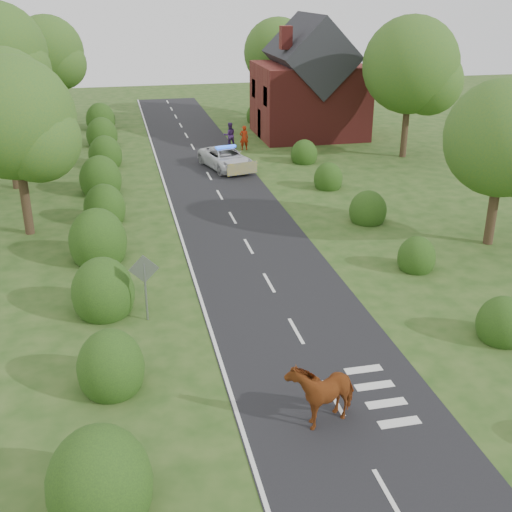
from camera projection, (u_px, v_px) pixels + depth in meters
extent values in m
plane|color=#254816|center=(296.00, 331.00, 22.35)|extent=(120.00, 120.00, 0.00)
cube|color=black|center=(223.00, 200.00, 35.82)|extent=(6.00, 70.00, 0.02)
cube|color=white|center=(389.00, 496.00, 15.16)|extent=(0.12, 1.80, 0.01)
cube|color=white|center=(333.00, 397.00, 18.75)|extent=(0.12, 1.80, 0.01)
cube|color=white|center=(296.00, 331.00, 22.34)|extent=(0.12, 1.80, 0.01)
cube|color=white|center=(269.00, 283.00, 25.93)|extent=(0.12, 1.80, 0.01)
cube|color=white|center=(249.00, 246.00, 29.52)|extent=(0.12, 1.80, 0.01)
cube|color=white|center=(233.00, 218.00, 33.12)|extent=(0.12, 1.80, 0.01)
cube|color=white|center=(220.00, 195.00, 36.71)|extent=(0.12, 1.80, 0.01)
cube|color=white|center=(209.00, 176.00, 40.30)|extent=(0.12, 1.80, 0.01)
cube|color=white|center=(200.00, 160.00, 43.89)|extent=(0.12, 1.80, 0.01)
cube|color=white|center=(193.00, 147.00, 47.48)|extent=(0.12, 1.80, 0.01)
cube|color=white|center=(186.00, 135.00, 51.07)|extent=(0.12, 1.80, 0.01)
cube|color=white|center=(181.00, 125.00, 54.66)|extent=(0.12, 1.80, 0.01)
cube|color=white|center=(176.00, 116.00, 58.26)|extent=(0.12, 1.80, 0.01)
cube|color=white|center=(171.00, 109.00, 61.85)|extent=(0.12, 1.80, 0.01)
cube|color=white|center=(168.00, 102.00, 65.44)|extent=(0.12, 1.80, 0.01)
cube|color=white|center=(171.00, 204.00, 35.23)|extent=(0.12, 70.00, 0.01)
cube|color=white|center=(399.00, 422.00, 17.68)|extent=(1.20, 0.35, 0.01)
cube|color=white|center=(386.00, 403.00, 18.49)|extent=(1.20, 0.35, 0.01)
cube|color=white|center=(374.00, 386.00, 19.30)|extent=(1.20, 0.35, 0.01)
cube|color=white|center=(363.00, 369.00, 20.11)|extent=(1.20, 0.35, 0.01)
ellipsoid|color=#1F3916|center=(100.00, 485.00, 14.44)|extent=(2.40, 2.52, 2.80)
ellipsoid|color=#1F3916|center=(111.00, 368.00, 19.04)|extent=(2.00, 2.10, 2.40)
ellipsoid|color=#1F3916|center=(103.00, 293.00, 23.45)|extent=(2.30, 2.41, 2.70)
ellipsoid|color=#1F3916|center=(98.00, 242.00, 27.87)|extent=(2.50, 2.62, 3.00)
ellipsoid|color=#1F3916|center=(105.00, 208.00, 32.47)|extent=(2.10, 2.20, 2.50)
ellipsoid|color=#1F3916|center=(101.00, 180.00, 36.89)|extent=(2.40, 2.52, 2.80)
ellipsoid|color=#1F3916|center=(105.00, 155.00, 42.36)|extent=(2.20, 2.31, 2.60)
ellipsoid|color=#1F3916|center=(102.00, 136.00, 47.70)|extent=(2.30, 2.41, 2.70)
ellipsoid|color=#1F3916|center=(101.00, 120.00, 53.05)|extent=(2.40, 2.52, 2.80)
ellipsoid|color=#1F3916|center=(503.00, 325.00, 21.68)|extent=(1.80, 1.89, 2.00)
ellipsoid|color=#1F3916|center=(416.00, 258.00, 27.02)|extent=(1.60, 1.68, 1.90)
ellipsoid|color=#1F3916|center=(368.00, 211.00, 32.42)|extent=(1.90, 2.00, 2.10)
ellipsoid|color=#1F3916|center=(328.00, 179.00, 37.80)|extent=(1.70, 1.78, 2.00)
ellipsoid|color=#1F3916|center=(304.00, 154.00, 43.25)|extent=(1.80, 1.89, 2.00)
ellipsoid|color=#1F3916|center=(256.00, 116.00, 55.78)|extent=(1.70, 1.78, 2.00)
cylinder|color=#332316|center=(25.00, 194.00, 30.35)|extent=(0.44, 0.44, 3.96)
sphere|color=#2A5B26|center=(13.00, 118.00, 28.94)|extent=(5.60, 5.60, 5.60)
sphere|color=#4F6D1C|center=(38.00, 139.00, 28.98)|extent=(3.92, 3.92, 3.92)
cylinder|color=#332316|center=(13.00, 157.00, 37.27)|extent=(0.44, 0.44, 3.74)
sphere|color=#2A5B26|center=(4.00, 98.00, 35.94)|extent=(5.60, 5.60, 5.60)
sphere|color=#4F6D1C|center=(23.00, 114.00, 35.97)|extent=(3.92, 3.92, 3.92)
cylinder|color=#332316|center=(7.00, 117.00, 45.74)|extent=(0.44, 0.44, 4.84)
sphere|color=#4F6D1C|center=(16.00, 70.00, 44.07)|extent=(4.76, 4.76, 4.76)
cylinder|color=#332316|center=(53.00, 98.00, 55.35)|extent=(0.44, 0.44, 4.18)
sphere|color=#2A5B26|center=(47.00, 52.00, 53.86)|extent=(6.00, 6.00, 6.00)
sphere|color=#4F6D1C|center=(61.00, 64.00, 53.90)|extent=(4.20, 4.20, 4.20)
cylinder|color=#332316|center=(493.00, 207.00, 29.25)|extent=(0.44, 0.44, 3.52)
sphere|color=#2A5B26|center=(504.00, 138.00, 27.99)|extent=(5.20, 5.20, 5.20)
cylinder|color=#332316|center=(405.00, 125.00, 44.04)|extent=(0.44, 0.44, 4.40)
sphere|color=#2A5B26|center=(411.00, 65.00, 42.47)|extent=(6.40, 6.40, 6.40)
sphere|color=#4F6D1C|center=(429.00, 81.00, 42.52)|extent=(4.48, 4.48, 4.48)
cylinder|color=#332316|center=(277.00, 95.00, 57.50)|extent=(0.44, 0.44, 3.96)
sphere|color=#2A5B26|center=(278.00, 53.00, 56.08)|extent=(6.00, 6.00, 6.00)
sphere|color=#4F6D1C|center=(291.00, 64.00, 56.11)|extent=(4.20, 4.20, 4.20)
cylinder|color=gray|center=(146.00, 292.00, 22.71)|extent=(0.08, 0.08, 2.20)
cube|color=gray|center=(144.00, 269.00, 22.36)|extent=(1.06, 0.04, 1.06)
cube|color=maroon|center=(309.00, 100.00, 50.11)|extent=(8.00, 7.00, 5.50)
cube|color=black|center=(310.00, 54.00, 48.76)|extent=(5.94, 7.40, 5.94)
cube|color=maroon|center=(286.00, 38.00, 45.91)|extent=(0.80, 0.80, 1.60)
imported|color=maroon|center=(322.00, 394.00, 17.66)|extent=(2.46, 1.92, 1.55)
imported|color=silver|center=(226.00, 158.00, 41.71)|extent=(3.38, 5.31, 1.36)
cube|color=yellow|center=(242.00, 169.00, 39.69)|extent=(1.99, 0.55, 0.75)
cube|color=blue|center=(226.00, 147.00, 41.41)|extent=(1.39, 0.60, 0.14)
imported|color=#AB250C|center=(244.00, 138.00, 46.38)|extent=(0.65, 0.43, 1.76)
imported|color=#4C2A6D|center=(230.00, 135.00, 46.98)|extent=(0.96, 0.78, 1.86)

